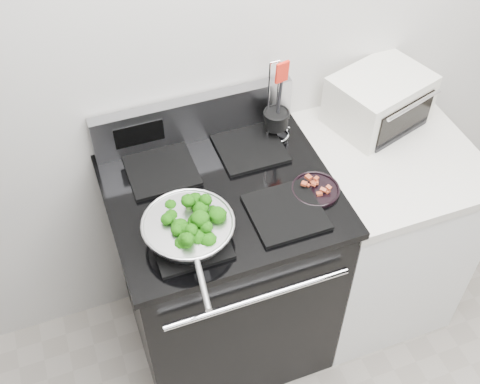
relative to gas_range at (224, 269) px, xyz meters
name	(u,v)px	position (x,y,z in m)	size (l,w,h in m)	color
back_wall	(269,24)	(0.30, 0.34, 0.86)	(4.00, 0.02, 2.70)	beige
gas_range	(224,269)	(0.00, 0.00, 0.00)	(0.79, 0.69, 1.13)	black
counter	(373,228)	(0.68, 0.00, -0.03)	(0.62, 0.68, 0.92)	white
skillet	(189,229)	(-0.17, -0.16, 0.51)	(0.30, 0.48, 0.06)	silver
broccoli_pile	(188,224)	(-0.16, -0.16, 0.53)	(0.24, 0.24, 0.08)	#093104
bacon_plate	(316,188)	(0.31, -0.11, 0.48)	(0.17, 0.17, 0.04)	black
utensil_holder	(276,123)	(0.29, 0.21, 0.52)	(0.11, 0.11, 0.34)	silver
toaster_oven	(379,100)	(0.71, 0.18, 0.54)	(0.42, 0.37, 0.21)	silver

